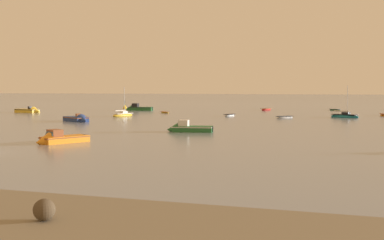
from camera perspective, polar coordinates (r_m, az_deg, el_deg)
The scene contains 15 objects.
tidal_rock_near at distance 20.54m, azimuth -16.45°, elevation -9.76°, with size 0.86×0.86×0.86m, color #493A28.
sailboat_moored_1 at distance 94.96m, azimuth 16.95°, elevation 0.42°, with size 5.58×3.94×6.06m.
motorboat_moored_1 at distance 61.55m, azimuth -0.71°, elevation -1.04°, with size 5.89×2.81×2.15m.
motorboat_moored_2 at distance 114.36m, azimuth -17.90°, elevation 0.94°, with size 6.62×3.34×2.17m.
rowboat_moored_1 at distance 95.81m, azimuth 4.30°, elevation 0.53°, with size 1.88×3.66×0.55m.
rowboat_moored_2 at distance 124.31m, azimuth 15.92°, elevation 1.11°, with size 3.06×2.78×0.49m.
rowboat_moored_3 at distance 107.18m, azimuth -3.10°, elevation 0.86°, with size 2.86×2.78×0.47m.
sailboat_moored_2 at distance 95.78m, azimuth -7.87°, elevation 0.57°, with size 3.03×5.44×5.83m.
motorboat_moored_3 at distance 50.43m, azimuth -15.05°, elevation -2.22°, with size 4.19×5.57×2.03m.
rowboat_moored_4 at distance 121.61m, azimuth 8.43°, elevation 1.18°, with size 2.50×4.44×0.66m.
rowboat_moored_5 at distance 103.55m, azimuth 20.97°, elevation 0.54°, with size 1.60×3.78×0.58m.
motorboat_moored_4 at distance 82.03m, azimuth -12.79°, elevation 0.02°, with size 6.11×4.92×2.04m.
rowboat_moored_6 at distance 90.62m, azimuth 10.48°, elevation 0.30°, with size 3.31×3.34×0.55m.
motorboat_moored_5 at distance 120.89m, azimuth -6.31°, elevation 1.28°, with size 6.84×3.18×2.50m.
channel_buoy at distance 129.09m, azimuth -7.65°, elevation 1.45°, with size 0.90×0.90×2.30m.
Camera 1 is at (29.88, -33.18, 5.37)m, focal length 46.94 mm.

